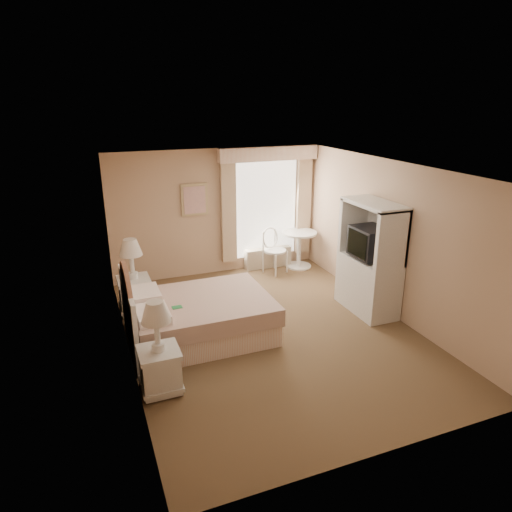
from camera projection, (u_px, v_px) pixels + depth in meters
name	position (u px, v px, depth m)	size (l,w,h in m)	color
room	(272.00, 255.00, 6.62)	(4.21, 5.51, 2.51)	brown
window	(268.00, 205.00, 9.28)	(2.05, 0.22, 2.51)	white
framed_art	(195.00, 200.00, 8.75)	(0.52, 0.04, 0.62)	tan
bed	(194.00, 316.00, 6.77)	(2.09, 1.59, 1.40)	#E0AC91
nightstand_near	(159.00, 359.00, 5.48)	(0.49, 0.49, 1.18)	white
nightstand_far	(134.00, 286.00, 7.53)	(0.52, 0.52, 1.26)	white
round_table	(299.00, 244.00, 9.54)	(0.73, 0.73, 0.77)	white
cafe_chair	(273.00, 247.00, 9.25)	(0.59, 0.59, 0.93)	white
armoire	(369.00, 267.00, 7.51)	(0.56, 1.12, 1.87)	white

